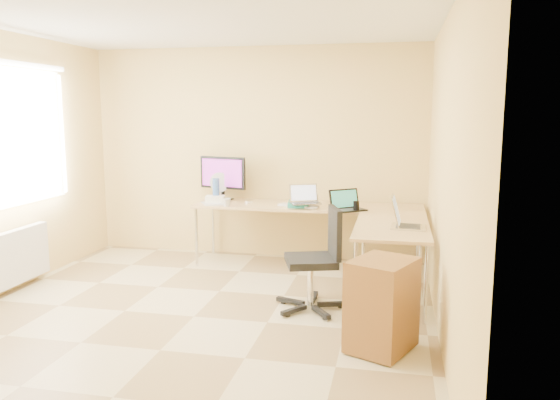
% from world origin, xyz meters
% --- Properties ---
extents(floor, '(4.50, 4.50, 0.00)m').
position_xyz_m(floor, '(0.00, 0.00, 0.00)').
color(floor, beige).
rests_on(floor, ground).
extents(ceiling, '(4.50, 4.50, 0.00)m').
position_xyz_m(ceiling, '(0.00, 0.00, 2.60)').
color(ceiling, white).
rests_on(ceiling, ground).
extents(wall_back, '(4.50, 0.00, 4.50)m').
position_xyz_m(wall_back, '(0.00, 2.25, 1.30)').
color(wall_back, '#E8C075').
rests_on(wall_back, ground).
extents(wall_front, '(4.50, 0.00, 4.50)m').
position_xyz_m(wall_front, '(0.00, -2.25, 1.30)').
color(wall_front, '#E8C075').
rests_on(wall_front, ground).
extents(wall_right, '(0.00, 4.50, 4.50)m').
position_xyz_m(wall_right, '(2.10, 0.00, 1.30)').
color(wall_right, '#E8C075').
rests_on(wall_right, ground).
extents(desk_main, '(2.65, 0.70, 0.73)m').
position_xyz_m(desk_main, '(0.72, 1.85, 0.36)').
color(desk_main, tan).
rests_on(desk_main, ground).
extents(desk_return, '(0.70, 1.30, 0.73)m').
position_xyz_m(desk_return, '(1.70, 0.85, 0.36)').
color(desk_return, tan).
rests_on(desk_return, ground).
extents(monitor, '(0.66, 0.36, 0.54)m').
position_xyz_m(monitor, '(-0.37, 2.03, 1.00)').
color(monitor, black).
rests_on(monitor, desk_main).
extents(book_stack, '(0.28, 0.35, 0.05)m').
position_xyz_m(book_stack, '(0.63, 1.76, 0.76)').
color(book_stack, teal).
rests_on(book_stack, desk_main).
extents(laptop_center, '(0.40, 0.36, 0.21)m').
position_xyz_m(laptop_center, '(0.73, 1.62, 0.89)').
color(laptop_center, '#ADABB8').
rests_on(laptop_center, desk_main).
extents(laptop_black, '(0.46, 0.44, 0.23)m').
position_xyz_m(laptop_black, '(1.22, 1.57, 0.85)').
color(laptop_black, black).
rests_on(laptop_black, desk_main).
extents(keyboard, '(0.49, 0.29, 0.02)m').
position_xyz_m(keyboard, '(0.63, 1.71, 0.74)').
color(keyboard, silver).
rests_on(keyboard, desk_main).
extents(mouse, '(0.11, 0.08, 0.04)m').
position_xyz_m(mouse, '(0.83, 1.60, 0.75)').
color(mouse, white).
rests_on(mouse, desk_main).
extents(mug, '(0.11, 0.11, 0.10)m').
position_xyz_m(mug, '(-0.18, 1.55, 0.78)').
color(mug, silver).
rests_on(mug, desk_main).
extents(cd_stack, '(0.11, 0.11, 0.03)m').
position_xyz_m(cd_stack, '(0.01, 1.85, 0.74)').
color(cd_stack, white).
rests_on(cd_stack, desk_main).
extents(water_bottle, '(0.09, 0.09, 0.29)m').
position_xyz_m(water_bottle, '(-0.40, 1.85, 0.87)').
color(water_bottle, '#365DA2').
rests_on(water_bottle, desk_main).
extents(papers, '(0.35, 0.38, 0.01)m').
position_xyz_m(papers, '(-0.40, 1.71, 0.73)').
color(papers, silver).
rests_on(papers, desk_main).
extents(white_box, '(0.25, 0.20, 0.08)m').
position_xyz_m(white_box, '(-0.40, 1.81, 0.77)').
color(white_box, white).
rests_on(white_box, desk_main).
extents(desk_fan, '(0.28, 0.28, 0.31)m').
position_xyz_m(desk_fan, '(-0.40, 2.05, 0.89)').
color(desk_fan, silver).
rests_on(desk_fan, desk_main).
extents(black_cup, '(0.08, 0.08, 0.11)m').
position_xyz_m(black_cup, '(1.31, 1.55, 0.79)').
color(black_cup, black).
rests_on(black_cup, desk_main).
extents(laptop_return, '(0.39, 0.31, 0.25)m').
position_xyz_m(laptop_return, '(1.85, 0.77, 0.85)').
color(laptop_return, silver).
rests_on(laptop_return, desk_return).
extents(office_chair, '(0.72, 0.72, 0.96)m').
position_xyz_m(office_chair, '(0.98, 0.41, 0.50)').
color(office_chair, black).
rests_on(office_chair, ground).
extents(cabinet, '(0.58, 0.63, 0.70)m').
position_xyz_m(cabinet, '(1.65, -0.35, 0.36)').
color(cabinet, '#A6762F').
rests_on(cabinet, ground).
extents(radiator, '(0.09, 0.80, 0.55)m').
position_xyz_m(radiator, '(-2.03, 0.40, 0.35)').
color(radiator, white).
rests_on(radiator, ground).
extents(window, '(0.10, 1.80, 1.40)m').
position_xyz_m(window, '(-2.05, 0.40, 1.55)').
color(window, white).
rests_on(window, wall_left).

